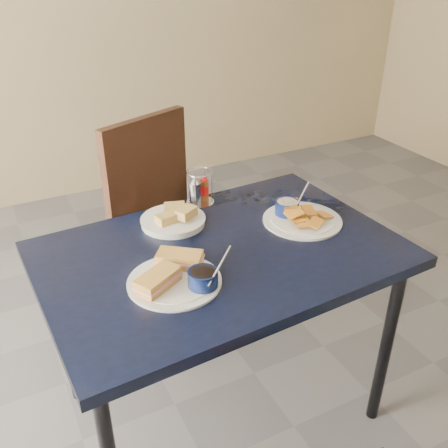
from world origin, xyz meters
name	(u,v)px	position (x,y,z in m)	size (l,w,h in m)	color
dining_table	(221,266)	(0.17, 0.22, 0.68)	(1.22, 0.85, 0.75)	black
chair_far	(172,209)	(0.25, 0.90, 0.57)	(0.60, 0.61, 0.99)	#321A10
sandwich_plate	(177,275)	(-0.03, 0.12, 0.77)	(0.31, 0.29, 0.12)	white
plantain_plate	(298,215)	(0.52, 0.28, 0.77)	(0.29, 0.29, 0.12)	white
bread_basket	(174,219)	(0.10, 0.46, 0.77)	(0.23, 0.23, 0.07)	white
condiment_caddy	(199,190)	(0.25, 0.57, 0.81)	(0.11, 0.11, 0.14)	silver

